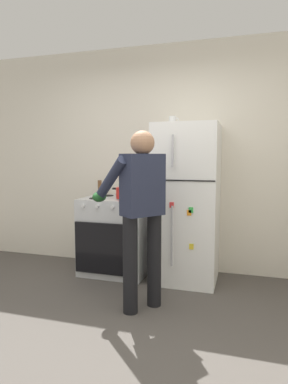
{
  "coord_description": "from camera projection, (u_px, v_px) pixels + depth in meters",
  "views": [
    {
      "loc": [
        1.01,
        -2.07,
        1.37
      ],
      "look_at": [
        -0.02,
        1.32,
        1.0
      ],
      "focal_mm": 31.29,
      "sensor_mm": 36.0,
      "label": 1
    }
  ],
  "objects": [
    {
      "name": "red_pot",
      "position": [
        127.0,
        193.0,
        3.83
      ],
      "size": [
        0.36,
        0.26,
        0.12
      ],
      "color": "red",
      "rests_on": "stove_range"
    },
    {
      "name": "stove_range",
      "position": [
        116.0,
        235.0,
        3.97
      ],
      "size": [
        0.76,
        0.67,
        0.9
      ],
      "color": "silver",
      "rests_on": "ground"
    },
    {
      "name": "refrigerator",
      "position": [
        187.0,
        203.0,
        3.7
      ],
      "size": [
        0.68,
        0.72,
        1.72
      ],
      "color": "white",
      "rests_on": "ground"
    },
    {
      "name": "kitchen_wall_back",
      "position": [
        161.0,
        159.0,
        4.12
      ],
      "size": [
        6.0,
        0.1,
        2.7
      ],
      "primitive_type": "cube",
      "color": "silver",
      "rests_on": "ground"
    },
    {
      "name": "coffee_mug",
      "position": [
        173.0,
        121.0,
        3.7
      ],
      "size": [
        0.11,
        0.08,
        0.1
      ],
      "color": "silver",
      "rests_on": "refrigerator"
    },
    {
      "name": "person_cook",
      "position": [
        140.0,
        204.0,
        2.97
      ],
      "size": [
        0.71,
        0.73,
        1.6
      ],
      "color": "black",
      "rests_on": "ground"
    },
    {
      "name": "ground",
      "position": [
        94.0,
        348.0,
        2.41
      ],
      "size": [
        8.0,
        8.0,
        0.0
      ],
      "primitive_type": "plane",
      "color": "#4C4742"
    },
    {
      "name": "pepper_mill",
      "position": [
        100.0,
        187.0,
        4.2
      ],
      "size": [
        0.05,
        0.05,
        0.18
      ],
      "primitive_type": "cylinder",
      "color": "brown",
      "rests_on": "stove_range"
    }
  ]
}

